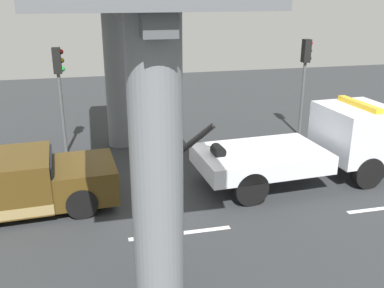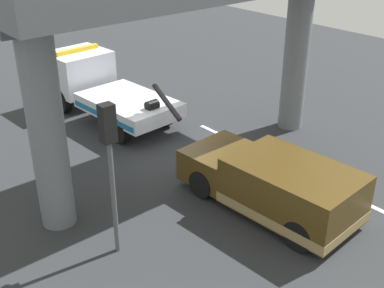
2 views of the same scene
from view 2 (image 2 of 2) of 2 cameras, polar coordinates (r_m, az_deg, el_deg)
The scene contains 7 objects.
ground_plane at distance 16.78m, azimuth -1.75°, elevation -1.46°, with size 60.00×40.00×0.10m, color #2D3033.
lane_stripe_west at distance 14.98m, azimuth 20.06°, elevation -6.75°, with size 2.60×0.16×0.01m, color silver.
lane_stripe_mid at distance 18.11m, azimuth 3.84°, elevation 0.87°, with size 2.60×0.16×0.01m, color silver.
lane_stripe_east at distance 22.43m, azimuth -6.90°, elevation 5.91°, with size 2.60×0.16×0.01m, color silver.
tow_truck_white at distance 20.01m, azimuth -10.80°, elevation 6.71°, with size 7.31×2.74×2.46m.
towed_van_green at distance 13.71m, azimuth 9.62°, elevation -4.78°, with size 5.32×2.49×1.58m.
traffic_light_near at distance 11.10m, azimuth -9.66°, elevation -0.41°, with size 0.39×0.32×3.91m.
Camera 2 is at (-11.61, 9.23, 7.80)m, focal length 45.72 mm.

